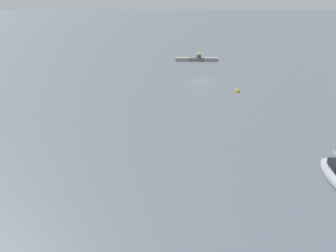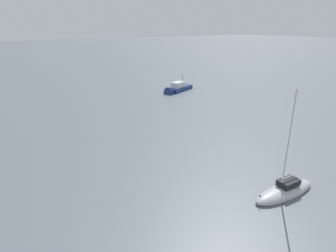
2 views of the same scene
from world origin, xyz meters
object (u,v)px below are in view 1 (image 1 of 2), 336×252
object	(u,v)px
person_seated_dark_left	(200,56)
person_seated_grey_right	(197,56)
mooring_buoy_far	(237,91)
umbrella_open_yellow	(199,53)

from	to	relation	value
person_seated_dark_left	person_seated_grey_right	xyz separation A→B (m)	(0.56, 0.06, 0.00)
mooring_buoy_far	person_seated_dark_left	bearing A→B (deg)	-81.43
person_seated_grey_right	mooring_buoy_far	xyz separation A→B (m)	(-4.47, 25.90, -0.78)
person_seated_dark_left	umbrella_open_yellow	bearing A→B (deg)	18.19
person_seated_grey_right	umbrella_open_yellow	size ratio (longest dim) A/B	0.58
umbrella_open_yellow	person_seated_dark_left	bearing A→B (deg)	-166.01
person_seated_dark_left	mooring_buoy_far	size ratio (longest dim) A/B	1.04
umbrella_open_yellow	mooring_buoy_far	size ratio (longest dim) A/B	1.79
mooring_buoy_far	person_seated_grey_right	bearing A→B (deg)	-80.20
person_seated_grey_right	mooring_buoy_far	bearing A→B (deg)	104.00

